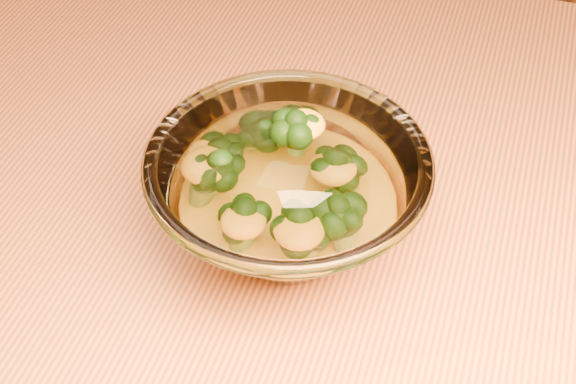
{
  "coord_description": "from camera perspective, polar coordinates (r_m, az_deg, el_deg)",
  "views": [
    {
      "loc": [
        0.08,
        -0.38,
        1.21
      ],
      "look_at": [
        -0.04,
        -0.0,
        0.8
      ],
      "focal_mm": 50.0,
      "sensor_mm": 36.0,
      "label": 1
    }
  ],
  "objects": [
    {
      "name": "table",
      "position": [
        0.68,
        3.3,
        -9.57
      ],
      "size": [
        1.2,
        0.8,
        0.75
      ],
      "color": "#B96E37",
      "rests_on": "ground"
    },
    {
      "name": "cheese_sauce",
      "position": [
        0.59,
        -0.0,
        -1.58
      ],
      "size": [
        0.11,
        0.11,
        0.03
      ],
      "primitive_type": "ellipsoid",
      "color": "#FFB215",
      "rests_on": "glass_bowl"
    },
    {
      "name": "broccoli_heap",
      "position": [
        0.57,
        -0.89,
        1.1
      ],
      "size": [
        0.13,
        0.13,
        0.08
      ],
      "color": "black",
      "rests_on": "cheese_sauce"
    },
    {
      "name": "glass_bowl",
      "position": [
        0.57,
        -0.0,
        -0.3
      ],
      "size": [
        0.2,
        0.2,
        0.09
      ],
      "color": "white",
      "rests_on": "table"
    }
  ]
}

